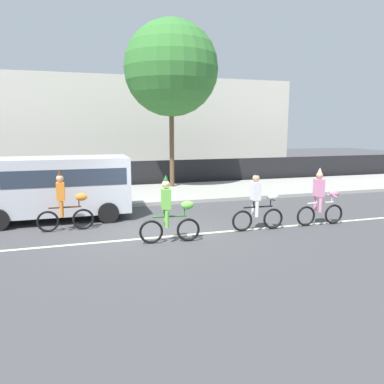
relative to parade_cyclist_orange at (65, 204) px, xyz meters
name	(u,v)px	position (x,y,z in m)	size (l,w,h in m)	color
ground_plane	(155,233)	(2.59, -1.07, -0.84)	(80.00, 80.00, 0.00)	#424244
road_centre_line	(158,237)	(2.59, -1.57, -0.84)	(36.00, 0.14, 0.01)	beige
sidewalk_curb	(127,195)	(2.59, 5.43, -0.77)	(60.00, 5.00, 0.15)	#9E9B93
fence_line	(120,174)	(2.59, 8.33, -0.14)	(40.00, 0.08, 1.40)	black
building_backdrop	(92,127)	(1.60, 16.93, 2.43)	(28.00, 8.00, 6.55)	beige
parade_cyclist_orange	(65,204)	(0.00, 0.00, 0.00)	(1.72, 0.50, 1.92)	black
parade_cyclist_lime	(170,213)	(2.82, -2.14, 0.00)	(1.72, 0.50, 1.92)	black
parade_cyclist_zebra	(259,204)	(5.77, -1.72, 0.00)	(1.72, 0.50, 1.92)	black
parade_cyclist_pink	(321,200)	(8.03, -1.75, 0.00)	(1.72, 0.50, 1.92)	black
parked_van_silver	(57,183)	(-0.28, 1.63, 0.44)	(5.00, 2.22, 2.18)	silver
street_tree_near_lamp	(171,69)	(5.15, 6.87, 5.26)	(4.73, 4.73, 8.32)	brown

